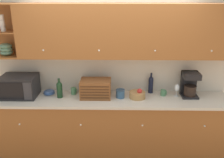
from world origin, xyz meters
The scene contains 16 objects.
ground_plane centered at (0.00, 0.00, 0.00)m, with size 24.00×24.00×0.00m, color #896647.
wall_back centered at (0.00, 0.03, 1.30)m, with size 5.93×0.06×2.60m.
counter_unit centered at (0.00, -0.29, 0.47)m, with size 3.55×0.62×0.95m.
backsplash_panel centered at (0.00, -0.01, 1.25)m, with size 3.53×0.01×0.60m.
upper_cabinets centered at (0.16, -0.16, 1.92)m, with size 3.53×0.35×0.76m.
microwave centered at (-1.39, -0.26, 1.11)m, with size 0.52×0.39×0.33m.
bowl_stack_on_counter centered at (-0.97, -0.18, 0.98)m, with size 0.18×0.18×0.07m.
wine_bottle centered at (-0.78, -0.28, 1.08)m, with size 0.09×0.09×0.30m.
mug_blue_second centered at (-0.60, -0.16, 1.00)m, with size 0.09×0.08×0.10m.
bread_box centered at (-0.24, -0.26, 1.08)m, with size 0.45×0.30×0.27m.
storage_canister centered at (0.13, -0.28, 1.01)m, with size 0.14×0.14×0.13m.
fruit_basket centered at (0.38, -0.29, 1.00)m, with size 0.24×0.24×0.15m.
second_wine_bottle centered at (0.60, -0.08, 1.09)m, with size 0.07×0.07×0.32m.
mug centered at (0.79, -0.19, 0.99)m, with size 0.09×0.08×0.09m.
wine_glass centered at (0.98, -0.21, 1.08)m, with size 0.07×0.07×0.19m.
coffee_maker centered at (1.17, -0.20, 1.14)m, with size 0.24×0.24×0.38m.
Camera 1 is at (0.07, -3.72, 2.47)m, focal length 40.00 mm.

